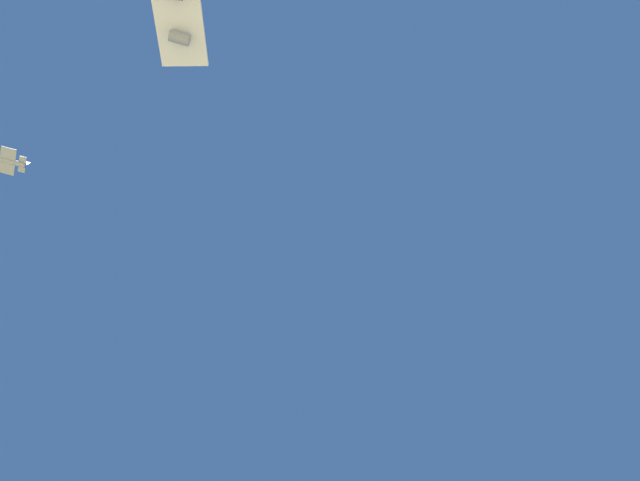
{
  "coord_description": "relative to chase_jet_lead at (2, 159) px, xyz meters",
  "views": [
    {
      "loc": [
        -19.21,
        72.97,
        3.84
      ],
      "look_at": [
        1.73,
        51.58,
        81.12
      ],
      "focal_mm": 34.7,
      "sensor_mm": 36.0,
      "label": 1
    }
  ],
  "objects": [
    {
      "name": "chase_jet_lead",
      "position": [
        0.0,
        0.0,
        0.0
      ],
      "size": [
        10.13,
        14.61,
        4.0
      ],
      "rotation": [
        0.0,
        0.0,
        1.06
      ],
      "color": "#999EA3"
    }
  ]
}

